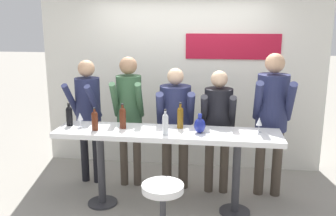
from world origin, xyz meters
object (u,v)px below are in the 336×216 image
Objects in this scene: person_far_left at (88,108)px; wine_bottle_3 at (166,123)px; bar_stool at (163,205)px; person_center at (218,119)px; wine_bottle_1 at (95,120)px; wine_bottle_2 at (69,115)px; tasting_table at (167,143)px; person_center_right at (272,110)px; wine_bottle_4 at (180,116)px; person_center_left at (175,117)px; wine_glass_0 at (259,122)px; person_left at (129,107)px; decorative_vase at (200,125)px; wine_bottle_0 at (123,117)px; wine_glass_1 at (80,117)px.

person_far_left is 1.37m from wine_bottle_3.
person_center is at bearing 67.96° from bar_stool.
wine_bottle_2 is at bearing 157.72° from wine_bottle_1.
bar_stool is (0.06, -0.75, -0.38)m from tasting_table.
wine_bottle_1 is 0.96× the size of wine_bottle_2.
wine_bottle_4 is (-1.09, -0.39, -0.02)m from person_center_right.
person_center_right is at bearing 4.86° from person_far_left.
wine_bottle_1 is (-0.85, -0.65, 0.10)m from person_center_left.
wine_bottle_4 is 1.74× the size of wine_glass_0.
person_left is at bearing -179.37° from person_center_right.
decorative_vase is (0.37, 0.12, -0.04)m from wine_bottle_3.
person_left reaches higher than tasting_table.
wine_bottle_0 is (-1.75, -0.49, -0.02)m from person_center_right.
person_center_left is at bearing 104.12° from wine_bottle_4.
wine_bottle_2 is 1.55× the size of wine_glass_0.
wine_bottle_3 is at bearing -162.71° from decorative_vase.
wine_bottle_3 is at bearing -98.82° from person_center_left.
tasting_table is 1.07m from wine_glass_0.
wine_bottle_3 is (1.16, -0.74, 0.04)m from person_far_left.
tasting_table is 1.48× the size of person_left.
wine_bottle_2 is (-1.77, -0.45, 0.11)m from person_center.
wine_glass_1 is (-2.07, -0.06, 0.00)m from wine_glass_0.
bar_stool is at bearing -130.22° from person_center_right.
person_center is 5.19× the size of wine_bottle_4.
wine_bottle_4 reaches higher than bar_stool.
wine_bottle_0 is (0.63, -0.57, 0.04)m from person_far_left.
wine_bottle_2 is 1.57m from decorative_vase.
wine_bottle_3 is (0.83, -0.05, 0.01)m from wine_bottle_1.
wine_glass_0 is (1.56, 0.04, -0.01)m from wine_bottle_0.
tasting_table is 0.44m from decorative_vase.
person_center_left is at bearing -6.04° from person_left.
tasting_table reaches higher than bar_stool.
person_center_left reaches higher than bar_stool.
wine_glass_1 is (-0.21, 0.10, 0.00)m from wine_bottle_1.
person_center is at bearing -12.32° from person_center_left.
decorative_vase is (-0.20, -0.54, 0.07)m from person_center.
decorative_vase is at bearing -3.19° from wine_bottle_2.
person_center_right is (1.81, -0.05, 0.03)m from person_left.
person_far_left is at bearing 131.96° from bar_stool.
wine_bottle_3 is 1.63× the size of wine_glass_0.
wine_glass_1 is (-0.51, -0.02, -0.01)m from wine_bottle_0.
wine_glass_0 is at bearing 0.29° from wine_bottle_2.
wine_bottle_4 is at bearing -82.73° from person_center_left.
wine_bottle_0 is (-0.59, 0.78, 0.67)m from bar_stool.
wine_glass_0 is (0.46, -0.44, 0.10)m from person_center.
wine_bottle_0 is 0.96× the size of wine_bottle_4.
wine_glass_1 is at bearing -162.38° from person_center.
person_far_left is 0.93× the size of person_center_right.
wine_glass_1 is 0.80× the size of decorative_vase.
decorative_vase is (0.95, -0.60, -0.04)m from person_left.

